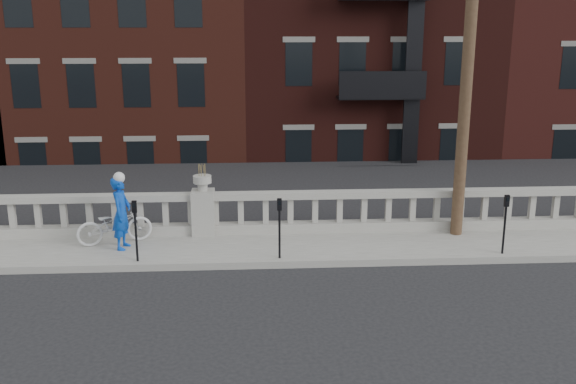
# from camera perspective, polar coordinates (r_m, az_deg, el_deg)

# --- Properties ---
(ground) EXTENTS (120.00, 120.00, 0.00)m
(ground) POSITION_cam_1_polar(r_m,az_deg,el_deg) (12.34, -8.70, -10.15)
(ground) COLOR black
(ground) RESTS_ON ground
(sidewalk) EXTENTS (32.00, 2.20, 0.15)m
(sidewalk) POSITION_cam_1_polar(r_m,az_deg,el_deg) (15.08, -7.70, -5.10)
(sidewalk) COLOR gray
(sidewalk) RESTS_ON ground
(balustrade) EXTENTS (28.00, 0.34, 1.03)m
(balustrade) POSITION_cam_1_polar(r_m,az_deg,el_deg) (15.80, -7.52, -2.01)
(balustrade) COLOR gray
(balustrade) RESTS_ON sidewalk
(planter_pedestal) EXTENTS (0.55, 0.55, 1.76)m
(planter_pedestal) POSITION_cam_1_polar(r_m,az_deg,el_deg) (15.75, -7.55, -1.34)
(planter_pedestal) COLOR gray
(planter_pedestal) RESTS_ON sidewalk
(lower_level) EXTENTS (80.00, 44.00, 20.80)m
(lower_level) POSITION_cam_1_polar(r_m,az_deg,el_deg) (34.29, -4.45, 10.46)
(lower_level) COLOR #605E59
(lower_level) RESTS_ON ground
(utility_pole) EXTENTS (1.60, 0.28, 10.00)m
(utility_pole) POSITION_cam_1_polar(r_m,az_deg,el_deg) (15.58, 15.94, 14.48)
(utility_pole) COLOR #422D1E
(utility_pole) RESTS_ON sidewalk
(parking_meter_c) EXTENTS (0.10, 0.09, 1.36)m
(parking_meter_c) POSITION_cam_1_polar(r_m,az_deg,el_deg) (14.16, -13.41, -2.78)
(parking_meter_c) COLOR black
(parking_meter_c) RESTS_ON sidewalk
(parking_meter_d) EXTENTS (0.10, 0.09, 1.36)m
(parking_meter_d) POSITION_cam_1_polar(r_m,az_deg,el_deg) (13.95, -0.76, -2.63)
(parking_meter_d) COLOR black
(parking_meter_d) RESTS_ON sidewalk
(parking_meter_e) EXTENTS (0.10, 0.09, 1.36)m
(parking_meter_e) POSITION_cam_1_polar(r_m,az_deg,el_deg) (15.02, 18.76, -2.16)
(parking_meter_e) COLOR black
(parking_meter_e) RESTS_ON sidewalk
(bicycle) EXTENTS (1.84, 1.15, 0.91)m
(bicycle) POSITION_cam_1_polar(r_m,az_deg,el_deg) (15.56, -15.18, -2.81)
(bicycle) COLOR silver
(bicycle) RESTS_ON sidewalk
(cyclist) EXTENTS (0.50, 0.67, 1.69)m
(cyclist) POSITION_cam_1_polar(r_m,az_deg,el_deg) (15.06, -14.59, -1.81)
(cyclist) COLOR #0C40B4
(cyclist) RESTS_ON sidewalk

